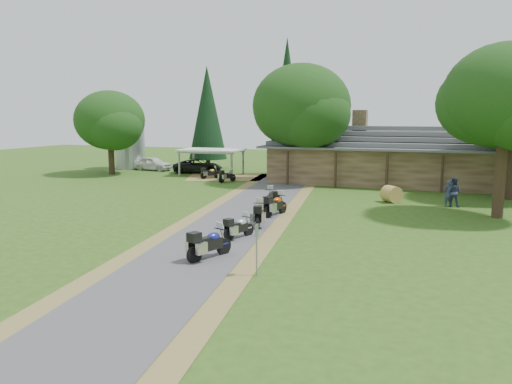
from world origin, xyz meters
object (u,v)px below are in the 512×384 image
(car_dark_suv, at_px, (198,163))
(motorcycle_carport_a, at_px, (210,172))
(lodge, at_px, (393,154))
(motorcycle_row_b, at_px, (239,226))
(carport, at_px, (212,162))
(silo, at_px, (130,139))
(motorcycle_row_c, at_px, (259,213))
(motorcycle_row_a, at_px, (209,242))
(motorcycle_row_e, at_px, (272,198))
(motorcycle_carport_b, at_px, (227,175))
(car_white_sedan, at_px, (153,162))
(hay_bale, at_px, (392,194))
(motorcycle_row_d, at_px, (275,204))

(car_dark_suv, xyz_separation_m, motorcycle_carport_a, (3.16, -3.80, -0.45))
(lodge, xyz_separation_m, motorcycle_row_b, (-4.94, -22.81, -1.85))
(carport, distance_m, car_dark_suv, 2.67)
(silo, bearing_deg, motorcycle_carport_a, -22.93)
(motorcycle_row_c, height_order, motorcycle_carport_a, motorcycle_row_c)
(motorcycle_row_a, xyz_separation_m, motorcycle_row_e, (-1.05, 11.24, -0.01))
(motorcycle_carport_b, bearing_deg, car_white_sedan, 82.98)
(carport, xyz_separation_m, car_white_sedan, (-7.75, 1.99, -0.37))
(silo, xyz_separation_m, motorcycle_row_e, (21.97, -17.25, -2.56))
(lodge, distance_m, hay_bale, 10.34)
(motorcycle_carport_a, bearing_deg, lodge, -36.31)
(silo, height_order, carport, silo)
(carport, distance_m, hay_bale, 20.10)
(motorcycle_carport_a, bearing_deg, motorcycle_row_e, -97.28)
(silo, relative_size, motorcycle_carport_a, 3.87)
(motorcycle_carport_b, bearing_deg, silo, 86.23)
(hay_bale, bearing_deg, motorcycle_row_d, -130.33)
(motorcycle_row_e, height_order, motorcycle_carport_a, motorcycle_row_e)
(motorcycle_carport_a, relative_size, motorcycle_carport_b, 0.94)
(lodge, xyz_separation_m, silo, (-27.81, 2.19, 0.79))
(car_dark_suv, bearing_deg, car_white_sedan, 68.38)
(motorcycle_row_a, xyz_separation_m, motorcycle_carport_a, (-11.03, 23.42, -0.12))
(carport, height_order, car_white_sedan, carport)
(motorcycle_carport_b, bearing_deg, lodge, -50.13)
(car_white_sedan, xyz_separation_m, car_dark_suv, (5.54, -0.52, 0.12))
(lodge, relative_size, motorcycle_row_b, 12.25)
(hay_bale, bearing_deg, motorcycle_row_a, -109.33)
(motorcycle_carport_a, xyz_separation_m, hay_bale, (16.70, -7.25, -0.02))
(lodge, distance_m, motorcycle_row_d, 17.86)
(car_dark_suv, bearing_deg, hay_bale, -135.33)
(car_white_sedan, bearing_deg, motorcycle_row_c, -131.98)
(hay_bale, bearing_deg, motorcycle_carport_b, 158.62)
(lodge, xyz_separation_m, hay_bale, (0.88, -10.13, -1.90))
(lodge, height_order, motorcycle_row_a, lodge)
(silo, height_order, motorcycle_carport_b, silo)
(lodge, height_order, motorcycle_row_e, lodge)
(car_dark_suv, relative_size, motorcycle_row_e, 2.67)
(carport, relative_size, motorcycle_row_b, 3.34)
(car_dark_suv, xyz_separation_m, motorcycle_row_e, (13.15, -15.98, -0.34))
(motorcycle_row_a, bearing_deg, lodge, 11.14)
(motorcycle_carport_a, relative_size, hay_bale, 1.51)
(silo, bearing_deg, lodge, -4.50)
(motorcycle_row_b, height_order, motorcycle_row_c, motorcycle_row_c)
(silo, distance_m, hay_bale, 31.34)
(lodge, height_order, motorcycle_row_c, lodge)
(carport, distance_m, motorcycle_row_c, 22.71)
(lodge, bearing_deg, motorcycle_row_e, -111.19)
(motorcycle_row_e, bearing_deg, motorcycle_row_a, 153.48)
(carport, height_order, motorcycle_row_e, carport)
(motorcycle_row_a, relative_size, motorcycle_carport_a, 1.22)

